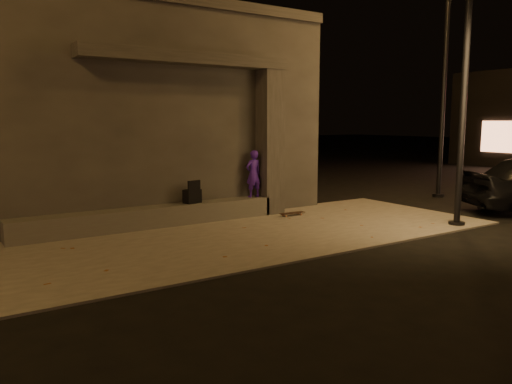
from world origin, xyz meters
TOP-DOWN VIEW (x-y plane):
  - ground at (0.00, 0.00)m, footprint 120.00×120.00m
  - sidewalk at (0.00, 2.00)m, footprint 11.00×4.40m
  - building at (-1.00, 6.49)m, footprint 9.00×5.10m
  - ledge at (-1.50, 3.75)m, footprint 6.00×0.55m
  - column at (1.70, 3.75)m, footprint 0.55×0.55m
  - canopy at (-0.50, 3.80)m, footprint 5.00×0.70m
  - skateboarder at (1.20, 3.75)m, footprint 0.44×0.31m
  - backpack at (-0.50, 3.75)m, footprint 0.43×0.32m
  - skateboard at (1.94, 3.10)m, footprint 0.70×0.20m
  - street_lamp_0 at (4.45, 0.19)m, footprint 0.36×0.36m
  - street_lamp_2 at (7.88, 3.28)m, footprint 0.36×0.36m

SIDE VIEW (x-z plane):
  - ground at x=0.00m, z-range 0.00..0.00m
  - sidewalk at x=0.00m, z-range 0.00..0.04m
  - skateboard at x=1.94m, z-range 0.06..0.14m
  - ledge at x=-1.50m, z-range 0.04..0.49m
  - backpack at x=-0.50m, z-range 0.41..0.95m
  - skateboarder at x=1.20m, z-range 0.49..1.66m
  - column at x=1.70m, z-range 0.04..3.64m
  - building at x=-1.00m, z-range -0.01..5.22m
  - canopy at x=-0.50m, z-range 3.64..3.92m
  - street_lamp_2 at x=7.88m, z-range 0.49..7.74m
  - street_lamp_0 at x=4.45m, z-range 0.50..8.42m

